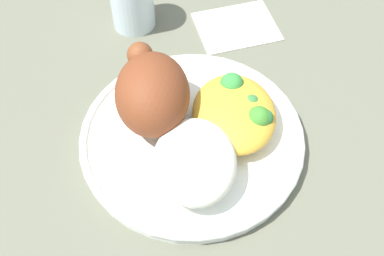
% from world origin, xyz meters
% --- Properties ---
extents(ground_plane, '(2.00, 2.00, 0.00)m').
position_xyz_m(ground_plane, '(0.00, 0.00, 0.00)').
color(ground_plane, '#626352').
extents(plate, '(0.25, 0.25, 0.02)m').
position_xyz_m(plate, '(0.00, 0.00, 0.01)').
color(plate, white).
rests_on(plate, ground_plane).
extents(roasted_chicken, '(0.11, 0.08, 0.07)m').
position_xyz_m(roasted_chicken, '(0.03, 0.04, 0.06)').
color(roasted_chicken, brown).
rests_on(roasted_chicken, plate).
extents(rice_pile, '(0.10, 0.08, 0.04)m').
position_xyz_m(rice_pile, '(-0.05, 0.00, 0.04)').
color(rice_pile, silver).
rests_on(rice_pile, plate).
extents(mac_cheese_with_broccoli, '(0.11, 0.09, 0.04)m').
position_xyz_m(mac_cheese_with_broccoli, '(0.02, -0.05, 0.03)').
color(mac_cheese_with_broccoli, gold).
rests_on(mac_cheese_with_broccoli, plate).
extents(water_glass, '(0.06, 0.06, 0.08)m').
position_xyz_m(water_glass, '(0.20, 0.07, 0.04)').
color(water_glass, silver).
rests_on(water_glass, ground_plane).
extents(napkin, '(0.10, 0.12, 0.00)m').
position_xyz_m(napkin, '(0.18, -0.07, 0.00)').
color(napkin, white).
rests_on(napkin, ground_plane).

